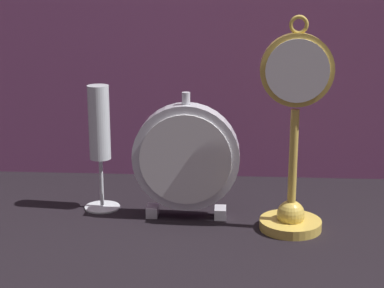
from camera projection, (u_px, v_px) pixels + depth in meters
The scene contains 4 objects.
ground_plane at pixel (189, 236), 1.04m from camera, with size 4.00×4.00×0.00m, color black.
pocket_watch_on_stand at pixel (294, 147), 1.03m from camera, with size 0.12×0.10×0.35m.
mantel_clock_silver at pixel (186, 158), 1.09m from camera, with size 0.18×0.04×0.22m.
champagne_flute at pixel (100, 134), 1.13m from camera, with size 0.06×0.06×0.22m.
Camera 1 is at (0.07, -0.96, 0.41)m, focal length 60.00 mm.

